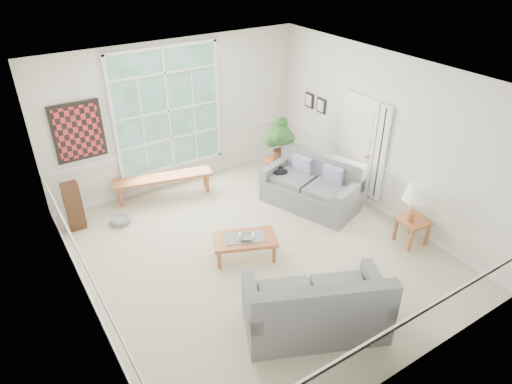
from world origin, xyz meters
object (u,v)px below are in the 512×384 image
loveseat_front (316,299)px  end_table (281,171)px  loveseat_right (311,183)px  side_table (412,231)px  coffee_table (245,247)px

loveseat_front → end_table: 4.12m
loveseat_right → loveseat_front: size_ratio=0.97×
side_table → coffee_table: bearing=155.4°
coffee_table → end_table: end_table is taller
loveseat_right → side_table: 2.06m
end_table → loveseat_front: bearing=-119.1°
end_table → loveseat_right: bearing=-93.0°
loveseat_right → side_table: loveseat_right is taller
loveseat_front → end_table: size_ratio=3.47×
loveseat_front → side_table: 2.73m
loveseat_front → coffee_table: bearing=114.3°
coffee_table → end_table: size_ratio=1.92×
loveseat_right → end_table: bearing=67.6°
loveseat_right → side_table: bearing=-89.0°
loveseat_right → end_table: (0.06, 1.07, -0.22)m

